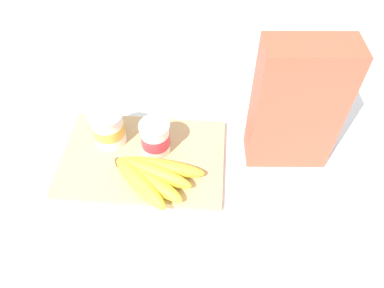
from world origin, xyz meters
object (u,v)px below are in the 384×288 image
Objects in this scene: yogurt_cup_front at (108,127)px; yogurt_cup_back at (155,138)px; cereal_box at (296,107)px; cutting_board at (143,158)px; banana_bunch at (151,175)px.

yogurt_cup_front is 1.05× the size of yogurt_cup_back.
cutting_board is at bearing -176.35° from cereal_box.
yogurt_cup_front is at bearing 153.60° from cutting_board.
cutting_board is 0.08m from banana_bunch.
cutting_board is 4.27× the size of yogurt_cup_front.
yogurt_cup_back is at bearing 90.91° from banana_bunch.
cutting_board is 4.48× the size of yogurt_cup_back.
cereal_box is (0.31, 0.04, 0.14)m from cutting_board.
yogurt_cup_back is at bearing 35.29° from cutting_board.
banana_bunch is (0.11, -0.10, -0.02)m from yogurt_cup_front.
cereal_box is at bearing 8.18° from cutting_board.
cutting_board is at bearing -26.40° from yogurt_cup_front.
yogurt_cup_front is at bearing 169.52° from yogurt_cup_back.
yogurt_cup_back is 0.09m from banana_bunch.
banana_bunch reaches higher than cutting_board.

